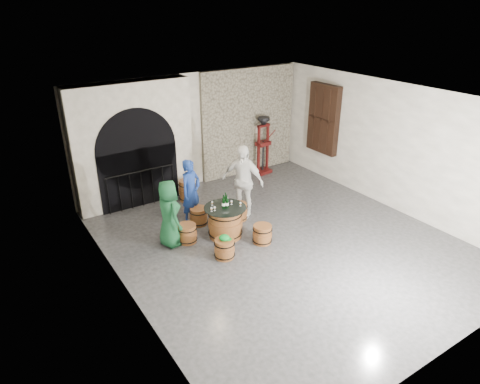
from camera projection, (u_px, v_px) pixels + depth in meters
ground at (280, 242)px, 9.66m from camera, size 8.00×8.00×0.00m
wall_back at (195, 131)px, 12.03m from camera, size 8.00×0.00×8.00m
wall_front at (463, 268)px, 5.95m from camera, size 8.00×0.00×8.00m
wall_left at (122, 220)px, 7.24m from camera, size 0.00×8.00×8.00m
wall_right at (393, 147)px, 10.73m from camera, size 0.00×8.00×8.00m
ceiling at (287, 100)px, 8.32m from camera, size 8.00×8.00×0.00m
stone_facing_panel at (249, 122)px, 12.88m from camera, size 3.20×0.12×3.18m
arched_opening at (133, 146)px, 10.89m from camera, size 3.10×0.60×3.19m
shuttered_window at (323, 119)px, 12.41m from camera, size 0.23×1.10×2.00m
barrel_table at (225, 222)px, 9.73m from camera, size 0.96×0.96×0.74m
barrel_stool_left at (187, 233)px, 9.57m from camera, size 0.44×0.44×0.43m
barrel_stool_far at (199, 216)px, 10.32m from camera, size 0.44×0.44×0.43m
barrel_stool_right at (239, 211)px, 10.54m from camera, size 0.44×0.44×0.43m
barrel_stool_near_right at (262, 234)px, 9.54m from camera, size 0.44×0.44×0.43m
barrel_stool_near_left at (224, 249)px, 8.99m from camera, size 0.44×0.44×0.43m
green_cap at (224, 238)px, 8.88m from camera, size 0.26×0.22×0.12m
person_green at (169, 214)px, 9.24m from camera, size 0.51×0.76×1.53m
person_blue at (191, 191)px, 10.21m from camera, size 0.68×0.56×1.60m
person_white at (243, 181)px, 10.48m from camera, size 0.96×1.15×1.84m
wine_bottle_left at (224, 203)px, 9.48m from camera, size 0.08×0.08×0.32m
wine_bottle_center at (227, 203)px, 9.49m from camera, size 0.08×0.08×0.32m
wine_bottle_right at (225, 200)px, 9.60m from camera, size 0.08×0.08×0.32m
tasting_glass_a at (212, 209)px, 9.37m from camera, size 0.05×0.05×0.10m
tasting_glass_b at (232, 202)px, 9.69m from camera, size 0.05×0.05×0.10m
tasting_glass_c at (212, 203)px, 9.65m from camera, size 0.05×0.05×0.10m
tasting_glass_d at (227, 200)px, 9.82m from camera, size 0.05×0.05×0.10m
tasting_glass_e at (240, 204)px, 9.61m from camera, size 0.05×0.05×0.10m
tasting_glass_f at (215, 209)px, 9.41m from camera, size 0.05×0.05×0.10m
side_barrel at (187, 191)px, 11.48m from camera, size 0.44×0.44×0.59m
corking_press at (263, 141)px, 13.01m from camera, size 0.75×0.46×1.77m
control_box at (257, 129)px, 13.05m from camera, size 0.18×0.10×0.22m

